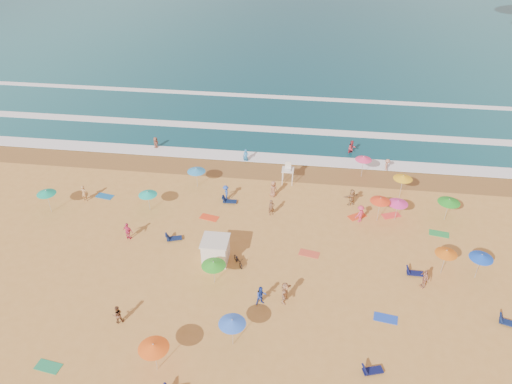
# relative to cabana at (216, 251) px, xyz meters

# --- Properties ---
(ground) EXTENTS (220.00, 220.00, 0.00)m
(ground) POSITION_rel_cabana_xyz_m (2.83, 2.24, -1.00)
(ground) COLOR gold
(ground) RESTS_ON ground
(ocean) EXTENTS (220.00, 140.00, 0.18)m
(ocean) POSITION_rel_cabana_xyz_m (2.83, 86.24, -1.00)
(ocean) COLOR #0C4756
(ocean) RESTS_ON ground
(wet_sand) EXTENTS (220.00, 220.00, 0.00)m
(wet_sand) POSITION_rel_cabana_xyz_m (2.83, 14.74, -0.99)
(wet_sand) COLOR olive
(wet_sand) RESTS_ON ground
(surf_foam) EXTENTS (200.00, 18.70, 0.05)m
(surf_foam) POSITION_rel_cabana_xyz_m (2.83, 23.56, -0.90)
(surf_foam) COLOR white
(surf_foam) RESTS_ON ground
(cabana) EXTENTS (2.00, 2.00, 2.00)m
(cabana) POSITION_rel_cabana_xyz_m (0.00, 0.00, 0.00)
(cabana) COLOR silver
(cabana) RESTS_ON ground
(cabana_roof) EXTENTS (2.20, 2.20, 0.12)m
(cabana_roof) POSITION_rel_cabana_xyz_m (0.00, 0.00, 1.06)
(cabana_roof) COLOR silver
(cabana_roof) RESTS_ON cabana
(bicycle) EXTENTS (1.37, 1.70, 0.87)m
(bicycle) POSITION_rel_cabana_xyz_m (1.90, -0.30, -0.57)
(bicycle) COLOR black
(bicycle) RESTS_ON ground
(lifeguard_stand) EXTENTS (1.20, 1.20, 2.10)m
(lifeguard_stand) POSITION_rel_cabana_xyz_m (4.96, 12.59, 0.05)
(lifeguard_stand) COLOR white
(lifeguard_stand) RESTS_ON ground
(beach_umbrellas) EXTENTS (44.98, 27.50, 0.75)m
(beach_umbrellas) POSITION_rel_cabana_xyz_m (3.45, 2.08, 1.18)
(beach_umbrellas) COLOR blue
(beach_umbrellas) RESTS_ON ground
(loungers) EXTENTS (49.36, 21.43, 0.34)m
(loungers) POSITION_rel_cabana_xyz_m (7.69, -2.21, -0.83)
(loungers) COLOR #0F1B4B
(loungers) RESTS_ON ground
(towels) EXTENTS (47.60, 21.08, 0.03)m
(towels) POSITION_rel_cabana_xyz_m (4.43, 1.37, -0.98)
(towels) COLOR red
(towels) RESTS_ON ground
(beachgoers) EXTENTS (39.88, 27.86, 2.06)m
(beachgoers) POSITION_rel_cabana_xyz_m (3.74, 6.29, -0.22)
(beachgoers) COLOR #2A7EC5
(beachgoers) RESTS_ON ground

